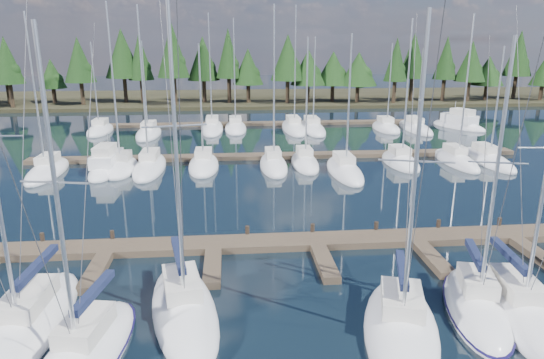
{
  "coord_description": "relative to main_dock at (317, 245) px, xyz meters",
  "views": [
    {
      "loc": [
        -4.94,
        -8.34,
        11.76
      ],
      "look_at": [
        -2.23,
        22.0,
        2.92
      ],
      "focal_mm": 32.0,
      "sensor_mm": 36.0,
      "label": 1
    }
  ],
  "objects": [
    {
      "name": "front_sailboat_3",
      "position": [
        1.96,
        -8.65,
        0.08
      ],
      "size": [
        5.11,
        8.64,
        13.59
      ],
      "color": "white",
      "rests_on": "ground"
    },
    {
      "name": "front_sailboat_5",
      "position": [
        7.54,
        -7.86,
        0.09
      ],
      "size": [
        3.79,
        9.03,
        13.99
      ],
      "color": "white",
      "rests_on": "ground"
    },
    {
      "name": "main_dock",
      "position": [
        0.0,
        0.0,
        0.0
      ],
      "size": [
        44.0,
        6.13,
        0.9
      ],
      "color": "#4E4131",
      "rests_on": "ground"
    },
    {
      "name": "motor_yacht_right",
      "position": [
        26.65,
        38.01,
        0.28
      ],
      "size": [
        6.23,
        9.08,
        4.33
      ],
      "color": "white",
      "rests_on": "ground"
    },
    {
      "name": "back_sailboat_rows",
      "position": [
        0.03,
        28.38,
        0.06
      ],
      "size": [
        45.06,
        33.45,
        16.72
      ],
      "color": "white",
      "rests_on": "ground"
    },
    {
      "name": "front_sailboat_4",
      "position": [
        5.87,
        -7.37,
        0.08
      ],
      "size": [
        4.58,
        8.03,
        12.72
      ],
      "color": "white",
      "rests_on": "ground"
    },
    {
      "name": "front_sailboat_2",
      "position": [
        -7.13,
        -6.45,
        0.1
      ],
      "size": [
        4.41,
        9.21,
        15.52
      ],
      "color": "white",
      "rests_on": "ground"
    },
    {
      "name": "motor_yacht_left",
      "position": [
        -16.24,
        18.79,
        0.26
      ],
      "size": [
        3.06,
        8.36,
        4.12
      ],
      "color": "white",
      "rests_on": "ground"
    },
    {
      "name": "back_docks",
      "position": [
        0.0,
        32.23,
        -0.0
      ],
      "size": [
        50.0,
        21.8,
        0.4
      ],
      "color": "#4E4131",
      "rests_on": "ground"
    },
    {
      "name": "front_sailboat_0",
      "position": [
        -13.55,
        -7.27,
        0.09
      ],
      "size": [
        3.27,
        9.88,
        15.31
      ],
      "color": "white",
      "rests_on": "ground"
    },
    {
      "name": "far_shore",
      "position": [
        0.0,
        72.64,
        0.1
      ],
      "size": [
        220.0,
        30.0,
        0.6
      ],
      "primitive_type": "cube",
      "color": "#2B2918",
      "rests_on": "ground"
    },
    {
      "name": "front_sailboat_1",
      "position": [
        -10.63,
        -9.44,
        0.08
      ],
      "size": [
        4.16,
        8.46,
        13.14
      ],
      "color": "white",
      "rests_on": "ground"
    },
    {
      "name": "ground",
      "position": [
        0.0,
        12.64,
        -0.2
      ],
      "size": [
        260.0,
        260.0,
        0.0
      ],
      "primitive_type": "plane",
      "color": "black",
      "rests_on": "ground"
    },
    {
      "name": "tree_line",
      "position": [
        -1.67,
        62.89,
        7.42
      ],
      "size": [
        187.23,
        11.75,
        14.0
      ],
      "color": "black",
      "rests_on": "far_shore"
    }
  ]
}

